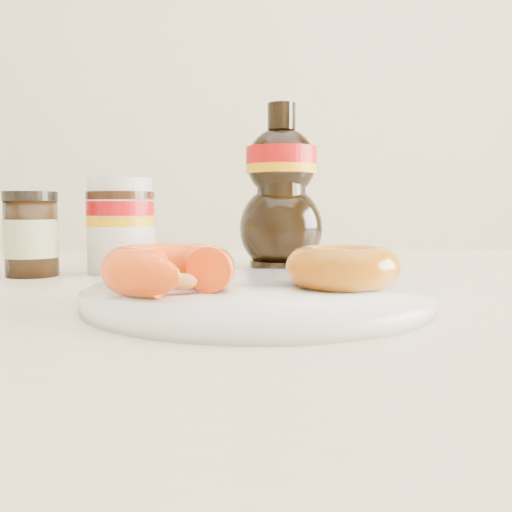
{
  "coord_description": "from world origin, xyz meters",
  "views": [
    {
      "loc": [
        0.0,
        -0.48,
        0.83
      ],
      "look_at": [
        0.02,
        0.03,
        0.79
      ],
      "focal_mm": 40.0,
      "sensor_mm": 36.0,
      "label": 1
    }
  ],
  "objects_px": {
    "dining_table": "(236,364)",
    "syrup_bottle": "(281,186)",
    "plate": "(258,295)",
    "donut_bitten": "(169,269)",
    "donut_whole": "(342,267)",
    "dark_jar": "(31,235)",
    "nutella_jar": "(121,222)"
  },
  "relations": [
    {
      "from": "donut_bitten",
      "to": "nutella_jar",
      "type": "height_order",
      "value": "nutella_jar"
    },
    {
      "from": "donut_whole",
      "to": "dark_jar",
      "type": "height_order",
      "value": "dark_jar"
    },
    {
      "from": "donut_whole",
      "to": "syrup_bottle",
      "type": "distance_m",
      "value": 0.29
    },
    {
      "from": "plate",
      "to": "nutella_jar",
      "type": "distance_m",
      "value": 0.28
    },
    {
      "from": "donut_bitten",
      "to": "dark_jar",
      "type": "height_order",
      "value": "dark_jar"
    },
    {
      "from": "plate",
      "to": "donut_bitten",
      "type": "xyz_separation_m",
      "value": [
        -0.07,
        -0.02,
        0.02
      ]
    },
    {
      "from": "dining_table",
      "to": "donut_bitten",
      "type": "xyz_separation_m",
      "value": [
        -0.05,
        -0.14,
        0.11
      ]
    },
    {
      "from": "plate",
      "to": "nutella_jar",
      "type": "bearing_deg",
      "value": 124.36
    },
    {
      "from": "syrup_bottle",
      "to": "dark_jar",
      "type": "height_order",
      "value": "syrup_bottle"
    },
    {
      "from": "donut_bitten",
      "to": "donut_whole",
      "type": "xyz_separation_m",
      "value": [
        0.14,
        0.02,
        -0.0
      ]
    },
    {
      "from": "donut_whole",
      "to": "nutella_jar",
      "type": "height_order",
      "value": "nutella_jar"
    },
    {
      "from": "dining_table",
      "to": "plate",
      "type": "relative_size",
      "value": 5.05
    },
    {
      "from": "plate",
      "to": "donut_bitten",
      "type": "distance_m",
      "value": 0.08
    },
    {
      "from": "donut_whole",
      "to": "donut_bitten",
      "type": "bearing_deg",
      "value": -170.76
    },
    {
      "from": "plate",
      "to": "donut_whole",
      "type": "xyz_separation_m",
      "value": [
        0.07,
        0.0,
        0.02
      ]
    },
    {
      "from": "plate",
      "to": "dark_jar",
      "type": "height_order",
      "value": "dark_jar"
    },
    {
      "from": "syrup_bottle",
      "to": "donut_whole",
      "type": "bearing_deg",
      "value": -84.21
    },
    {
      "from": "dining_table",
      "to": "syrup_bottle",
      "type": "relative_size",
      "value": 6.67
    },
    {
      "from": "donut_bitten",
      "to": "dark_jar",
      "type": "bearing_deg",
      "value": 145.74
    },
    {
      "from": "plate",
      "to": "donut_whole",
      "type": "distance_m",
      "value": 0.07
    },
    {
      "from": "syrup_bottle",
      "to": "dark_jar",
      "type": "xyz_separation_m",
      "value": [
        -0.29,
        -0.09,
        -0.06
      ]
    },
    {
      "from": "dining_table",
      "to": "donut_whole",
      "type": "bearing_deg",
      "value": -54.07
    },
    {
      "from": "nutella_jar",
      "to": "dark_jar",
      "type": "xyz_separation_m",
      "value": [
        -0.09,
        -0.03,
        -0.01
      ]
    },
    {
      "from": "nutella_jar",
      "to": "syrup_bottle",
      "type": "height_order",
      "value": "syrup_bottle"
    },
    {
      "from": "donut_whole",
      "to": "syrup_bottle",
      "type": "bearing_deg",
      "value": 95.79
    },
    {
      "from": "nutella_jar",
      "to": "dark_jar",
      "type": "distance_m",
      "value": 0.1
    },
    {
      "from": "donut_bitten",
      "to": "syrup_bottle",
      "type": "distance_m",
      "value": 0.33
    },
    {
      "from": "dining_table",
      "to": "nutella_jar",
      "type": "relative_size",
      "value": 12.48
    },
    {
      "from": "plate",
      "to": "donut_whole",
      "type": "bearing_deg",
      "value": 2.16
    },
    {
      "from": "dining_table",
      "to": "donut_bitten",
      "type": "bearing_deg",
      "value": -109.73
    },
    {
      "from": "plate",
      "to": "syrup_bottle",
      "type": "bearing_deg",
      "value": 81.91
    },
    {
      "from": "donut_bitten",
      "to": "dining_table",
      "type": "bearing_deg",
      "value": 86.22
    }
  ]
}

